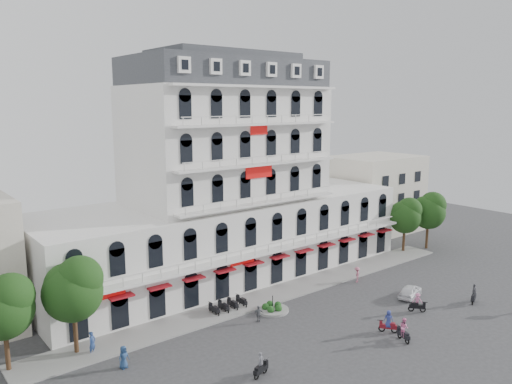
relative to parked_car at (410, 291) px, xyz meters
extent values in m
plane|color=#38383A|center=(-10.70, 0.27, -0.66)|extent=(120.00, 120.00, 0.00)
cube|color=gray|center=(-10.70, 9.27, -0.58)|extent=(53.00, 4.00, 0.16)
cube|color=silver|center=(-10.70, 18.27, 3.84)|extent=(45.00, 14.00, 9.00)
cube|color=silver|center=(-10.70, 18.27, 14.84)|extent=(22.00, 12.00, 13.00)
cube|color=#2D3035|center=(-10.70, 18.27, 22.84)|extent=(21.56, 11.76, 3.00)
cube|color=#2D3035|center=(-10.70, 18.27, 24.74)|extent=(15.84, 8.64, 0.80)
cube|color=maroon|center=(-10.70, 10.77, 2.84)|extent=(40.50, 1.00, 0.15)
cube|color=red|center=(-10.70, 12.15, 12.34)|extent=(3.50, 0.10, 1.40)
cube|color=beige|center=(19.30, 20.27, 5.34)|extent=(14.00, 10.00, 12.00)
cylinder|color=gray|center=(-13.70, 6.27, -0.54)|extent=(3.20, 3.20, 0.24)
cylinder|color=black|center=(-13.70, 6.27, 0.24)|extent=(0.08, 0.08, 1.40)
sphere|color=#174718|center=(-13.00, 6.27, -0.21)|extent=(0.70, 0.70, 0.70)
sphere|color=#174718|center=(-13.48, 6.93, -0.21)|extent=(0.70, 0.70, 0.70)
sphere|color=#174718|center=(-14.26, 6.69, -0.21)|extent=(0.70, 0.70, 0.70)
sphere|color=#174718|center=(-14.28, 5.87, -0.21)|extent=(0.70, 0.70, 0.70)
sphere|color=#174718|center=(-13.51, 5.60, -0.21)|extent=(0.70, 0.70, 0.70)
cylinder|color=#382314|center=(-36.70, 10.27, 1.10)|extent=(0.36, 0.36, 3.52)
sphere|color=#143410|center=(-36.70, 10.27, 4.30)|extent=(4.48, 4.48, 4.48)
sphere|color=#143410|center=(-36.20, 9.97, 5.34)|extent=(3.52, 3.52, 3.52)
cylinder|color=#382314|center=(-31.70, 9.77, 1.21)|extent=(0.36, 0.36, 3.74)
sphere|color=#143410|center=(-31.70, 9.77, 4.61)|extent=(4.76, 4.76, 4.76)
sphere|color=#143410|center=(-31.20, 9.47, 5.71)|extent=(3.74, 3.74, 3.74)
sphere|color=#143410|center=(-32.10, 10.07, 5.29)|extent=(3.40, 3.40, 3.40)
cylinder|color=#382314|center=(13.30, 10.27, 1.05)|extent=(0.36, 0.36, 3.43)
sphere|color=#143410|center=(13.30, 10.27, 4.17)|extent=(4.37, 4.37, 4.37)
sphere|color=#143410|center=(13.80, 9.97, 5.19)|extent=(3.43, 3.43, 3.43)
sphere|color=#143410|center=(12.90, 10.57, 4.80)|extent=(3.12, 3.12, 3.12)
cylinder|color=#382314|center=(17.30, 9.27, 1.16)|extent=(0.36, 0.36, 3.65)
sphere|color=#143410|center=(17.30, 9.27, 4.48)|extent=(4.65, 4.65, 4.65)
sphere|color=#143410|center=(17.80, 8.97, 5.56)|extent=(3.65, 3.65, 3.65)
sphere|color=#143410|center=(16.90, 9.57, 5.15)|extent=(3.32, 3.32, 3.32)
imported|color=white|center=(0.00, 0.00, 0.00)|extent=(4.18, 2.62, 1.33)
cube|color=black|center=(-22.09, -2.26, -0.11)|extent=(1.54, 0.76, 0.35)
torus|color=black|center=(-21.56, -2.10, -0.38)|extent=(0.61, 0.28, 0.60)
torus|color=black|center=(-22.61, -2.41, -0.38)|extent=(0.61, 0.28, 0.60)
imported|color=slate|center=(-22.09, -2.26, 0.53)|extent=(0.62, 0.49, 1.49)
cube|color=black|center=(-8.95, -5.51, -0.11)|extent=(0.85, 1.53, 0.35)
torus|color=black|center=(-8.76, -4.99, -0.38)|extent=(0.32, 0.60, 0.60)
torus|color=black|center=(-9.14, -6.02, -0.38)|extent=(0.32, 0.60, 0.60)
imported|color=pink|center=(-8.95, -5.51, 0.61)|extent=(0.87, 0.97, 1.65)
cube|color=maroon|center=(-8.60, -3.66, -0.11)|extent=(1.17, 1.42, 0.35)
torus|color=black|center=(-8.92, -3.21, -0.38)|extent=(0.45, 0.56, 0.60)
torus|color=black|center=(-8.27, -4.10, -0.38)|extent=(0.45, 0.56, 0.60)
imported|color=navy|center=(-8.60, -3.66, 0.59)|extent=(0.87, 0.93, 1.60)
cube|color=black|center=(3.71, -4.98, -0.11)|extent=(1.53, 0.86, 0.35)
torus|color=black|center=(3.19, -5.18, -0.38)|extent=(0.60, 0.32, 0.60)
torus|color=black|center=(4.22, -4.79, -0.38)|extent=(0.60, 0.32, 0.60)
imported|color=slate|center=(3.71, -4.98, 0.59)|extent=(1.02, 0.70, 1.61)
cube|color=black|center=(-2.71, -2.66, -0.11)|extent=(1.24, 1.37, 0.35)
torus|color=black|center=(-2.36, -3.08, -0.38)|extent=(0.48, 0.54, 0.60)
torus|color=black|center=(-3.07, -2.24, -0.38)|extent=(0.48, 0.54, 0.60)
imported|color=pink|center=(-2.71, -2.66, 0.52)|extent=(1.03, 1.08, 1.47)
imported|color=navy|center=(-29.62, 5.23, 0.24)|extent=(0.98, 0.75, 1.81)
imported|color=slate|center=(-16.32, 5.19, 0.13)|extent=(1.01, 0.70, 1.59)
imported|color=#C16681|center=(-0.90, 6.46, 0.23)|extent=(1.28, 1.28, 1.78)
imported|color=navy|center=(-30.70, 8.89, 0.30)|extent=(0.84, 0.76, 1.92)
camera|label=1|loc=(-43.71, -28.91, 19.51)|focal=35.00mm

